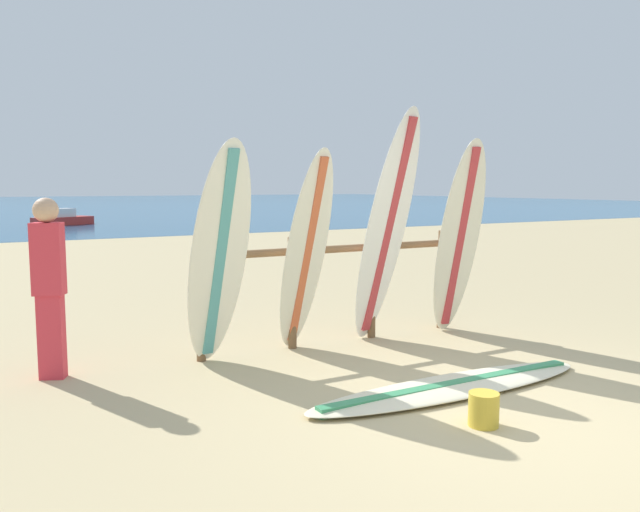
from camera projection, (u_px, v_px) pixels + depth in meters
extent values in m
plane|color=tan|center=(526.00, 423.00, 4.65)|extent=(120.00, 120.00, 0.00)
cube|color=#1E5984|center=(9.00, 205.00, 54.96)|extent=(120.00, 80.00, 0.01)
cylinder|color=brown|center=(200.00, 302.00, 6.22)|extent=(0.09, 0.09, 1.18)
cylinder|color=brown|center=(292.00, 293.00, 6.71)|extent=(0.09, 0.09, 1.18)
cylinder|color=brown|center=(372.00, 286.00, 7.20)|extent=(0.09, 0.09, 1.18)
cylinder|color=brown|center=(441.00, 279.00, 7.69)|extent=(0.09, 0.09, 1.18)
cylinder|color=brown|center=(333.00, 249.00, 6.91)|extent=(3.12, 0.08, 0.08)
ellipsoid|color=white|center=(219.00, 256.00, 5.87)|extent=(0.61, 0.84, 2.14)
cube|color=teal|center=(219.00, 256.00, 5.87)|extent=(0.15, 0.77, 1.98)
ellipsoid|color=silver|center=(306.00, 252.00, 6.45)|extent=(0.56, 0.77, 2.10)
cube|color=#CC5933|center=(306.00, 252.00, 6.45)|extent=(0.16, 0.69, 1.93)
ellipsoid|color=white|center=(387.00, 229.00, 6.81)|extent=(0.70, 0.90, 2.53)
cube|color=#B73338|center=(387.00, 229.00, 6.81)|extent=(0.23, 0.77, 2.33)
ellipsoid|color=silver|center=(459.00, 239.00, 7.20)|extent=(0.62, 0.76, 2.23)
cube|color=#B73338|center=(459.00, 239.00, 7.20)|extent=(0.20, 0.65, 2.06)
ellipsoid|color=beige|center=(453.00, 386.00, 5.38)|extent=(2.83, 0.60, 0.07)
cube|color=#388C59|center=(453.00, 386.00, 5.38)|extent=(2.60, 0.11, 0.08)
cube|color=#D8333F|center=(52.00, 337.00, 5.69)|extent=(0.25, 0.22, 0.76)
cube|color=#D8333F|center=(48.00, 259.00, 5.61)|extent=(0.30, 0.26, 0.64)
sphere|color=tan|center=(46.00, 210.00, 5.56)|extent=(0.22, 0.22, 0.22)
cube|color=#B22D28|center=(63.00, 221.00, 27.32)|extent=(2.61, 1.92, 0.35)
cube|color=silver|center=(63.00, 213.00, 27.28)|extent=(1.08, 0.97, 0.36)
cylinder|color=gold|center=(484.00, 409.00, 4.58)|extent=(0.22, 0.22, 0.24)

